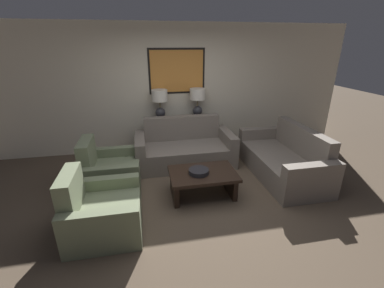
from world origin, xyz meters
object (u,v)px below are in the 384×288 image
object	(u,v)px
table_lamp_right	(197,99)
coffee_table	(203,179)
table_lamp_left	(160,101)
couch_by_back_wall	(185,149)
couch_by_side	(284,160)
armchair_near_back_wall	(110,172)
armchair_near_camera	(101,212)
console_table	(180,134)
decorative_bowl	(199,171)

from	to	relation	value
table_lamp_right	coffee_table	size ratio (longest dim) A/B	0.59
table_lamp_left	couch_by_back_wall	size ratio (longest dim) A/B	0.32
couch_by_side	coffee_table	xyz separation A→B (m)	(-1.60, -0.39, 0.00)
couch_by_side	armchair_near_back_wall	bearing A→B (deg)	176.95
table_lamp_left	armchair_near_back_wall	bearing A→B (deg)	-126.14
table_lamp_left	table_lamp_right	distance (m)	0.80
table_lamp_right	armchair_near_camera	xyz separation A→B (m)	(-1.77, -2.43, -0.87)
couch_by_side	armchair_near_camera	xyz separation A→B (m)	(-3.04, -0.93, -0.01)
table_lamp_right	couch_by_back_wall	world-z (taller)	table_lamp_right
couch_by_side	armchair_near_back_wall	xyz separation A→B (m)	(-3.04, 0.16, -0.01)
console_table	couch_by_side	world-z (taller)	couch_by_side
console_table	armchair_near_back_wall	distance (m)	1.91
table_lamp_right	table_lamp_left	bearing A→B (deg)	180.00
couch_by_back_wall	table_lamp_right	bearing A→B (deg)	58.54
console_table	armchair_near_back_wall	xyz separation A→B (m)	(-1.37, -1.33, -0.10)
console_table	coffee_table	bearing A→B (deg)	-87.62
couch_by_side	coffee_table	bearing A→B (deg)	-166.42
table_lamp_right	armchair_near_camera	distance (m)	3.12
table_lamp_left	decorative_bowl	size ratio (longest dim) A/B	1.97
table_lamp_left	coffee_table	xyz separation A→B (m)	(0.48, -1.88, -0.85)
table_lamp_right	armchair_near_camera	size ratio (longest dim) A/B	0.65
coffee_table	decorative_bowl	size ratio (longest dim) A/B	3.34
couch_by_back_wall	coffee_table	bearing A→B (deg)	-86.36
coffee_table	armchair_near_back_wall	world-z (taller)	armchair_near_back_wall
coffee_table	table_lamp_right	bearing A→B (deg)	80.32
couch_by_back_wall	armchair_near_camera	distance (m)	2.24
table_lamp_right	armchair_near_back_wall	world-z (taller)	table_lamp_right
couch_by_back_wall	armchair_near_camera	world-z (taller)	couch_by_back_wall
decorative_bowl	console_table	bearing A→B (deg)	90.21
couch_by_back_wall	decorative_bowl	world-z (taller)	couch_by_back_wall
table_lamp_left	armchair_near_back_wall	world-z (taller)	table_lamp_left
table_lamp_right	console_table	bearing A→B (deg)	180.00
armchair_near_camera	armchair_near_back_wall	bearing A→B (deg)	90.00
table_lamp_right	decorative_bowl	xyz separation A→B (m)	(-0.39, -1.90, -0.70)
coffee_table	armchair_near_camera	world-z (taller)	armchair_near_camera
console_table	table_lamp_left	bearing A→B (deg)	180.00
console_table	armchair_near_camera	size ratio (longest dim) A/B	1.40
couch_by_back_wall	decorative_bowl	xyz separation A→B (m)	(0.01, -1.25, 0.15)
coffee_table	armchair_near_back_wall	bearing A→B (deg)	159.27
decorative_bowl	table_lamp_left	bearing A→B (deg)	102.04
table_lamp_right	couch_by_back_wall	xyz separation A→B (m)	(-0.40, -0.65, -0.85)
table_lamp_left	coffee_table	bearing A→B (deg)	-75.77
armchair_near_camera	table_lamp_left	bearing A→B (deg)	68.18
console_table	couch_by_side	xyz separation A→B (m)	(1.67, -1.49, -0.09)
table_lamp_left	armchair_near_camera	bearing A→B (deg)	-111.82
couch_by_back_wall	armchair_near_back_wall	bearing A→B (deg)	-153.62
console_table	armchair_near_camera	bearing A→B (deg)	-119.45
armchair_near_back_wall	armchair_near_camera	world-z (taller)	same
console_table	armchair_near_back_wall	size ratio (longest dim) A/B	1.40
table_lamp_right	couch_by_side	size ratio (longest dim) A/B	0.32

